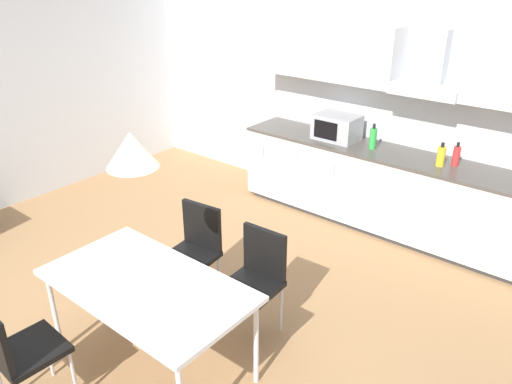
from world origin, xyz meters
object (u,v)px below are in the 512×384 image
(chair_near_left, at_px, (15,347))
(chair_far_right, at_px, (257,273))
(chair_far_left, at_px, (195,245))
(bottle_red, at_px, (456,156))
(pendant_lamp, at_px, (131,150))
(bottle_green, at_px, (373,138))
(dining_table, at_px, (147,288))
(bottle_yellow, at_px, (441,156))
(microwave, at_px, (337,127))

(chair_near_left, relative_size, chair_far_right, 1.00)
(chair_far_left, relative_size, chair_near_left, 1.00)
(bottle_red, distance_m, chair_far_right, 2.40)
(chair_far_right, relative_size, pendant_lamp, 2.72)
(bottle_green, relative_size, chair_far_left, 0.31)
(bottle_red, xyz_separation_m, dining_table, (-0.99, -3.05, -0.30))
(chair_far_left, bearing_deg, bottle_yellow, 60.61)
(microwave, distance_m, dining_table, 3.04)
(microwave, height_order, dining_table, microwave)
(bottle_red, relative_size, bottle_green, 0.86)
(chair_far_left, bearing_deg, bottle_green, 77.71)
(bottle_yellow, bearing_deg, chair_far_left, -119.39)
(chair_far_right, bearing_deg, pendant_lamp, -112.59)
(microwave, relative_size, bottle_red, 2.04)
(bottle_green, xyz_separation_m, chair_far_left, (-0.48, -2.19, -0.47))
(microwave, height_order, bottle_green, microwave)
(bottle_red, relative_size, chair_far_right, 0.27)
(pendant_lamp, bearing_deg, dining_table, -45.00)
(bottle_green, xyz_separation_m, dining_table, (-0.14, -2.97, -0.31))
(dining_table, xyz_separation_m, chair_near_left, (-0.34, -0.79, -0.15))
(dining_table, bearing_deg, bottle_green, 87.39)
(microwave, bearing_deg, chair_far_left, -90.45)
(microwave, xyz_separation_m, dining_table, (0.32, -3.00, -0.34))
(chair_far_left, distance_m, chair_near_left, 1.57)
(chair_far_left, bearing_deg, pendant_lamp, -66.58)
(chair_far_right, bearing_deg, bottle_yellow, 75.75)
(dining_table, bearing_deg, chair_far_left, 113.42)
(bottle_green, relative_size, pendant_lamp, 0.85)
(microwave, distance_m, chair_near_left, 3.82)
(bottle_red, height_order, bottle_yellow, same)
(dining_table, height_order, chair_far_right, chair_far_right)
(bottle_green, xyz_separation_m, bottle_yellow, (0.74, -0.03, -0.02))
(microwave, xyz_separation_m, bottle_yellow, (1.20, -0.05, -0.04))
(dining_table, bearing_deg, microwave, 96.15)
(microwave, xyz_separation_m, chair_far_right, (0.65, -2.21, -0.49))
(bottle_yellow, bearing_deg, dining_table, -106.55)
(bottle_green, relative_size, dining_table, 0.19)
(microwave, bearing_deg, chair_far_right, -73.61)
(pendant_lamp, bearing_deg, bottle_red, 72.07)
(bottle_red, relative_size, dining_table, 0.16)
(dining_table, distance_m, chair_far_left, 0.87)
(bottle_green, relative_size, bottle_yellow, 1.16)
(bottle_yellow, xyz_separation_m, chair_far_left, (-1.22, -2.16, -0.45))
(microwave, relative_size, chair_far_left, 0.55)
(bottle_green, relative_size, chair_far_right, 0.31)
(bottle_yellow, xyz_separation_m, pendant_lamp, (-0.88, -2.95, 0.70))
(bottle_yellow, distance_m, chair_far_right, 2.27)
(bottle_green, relative_size, chair_near_left, 0.31)
(bottle_red, distance_m, chair_far_left, 2.66)
(bottle_green, bearing_deg, chair_far_left, -102.29)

